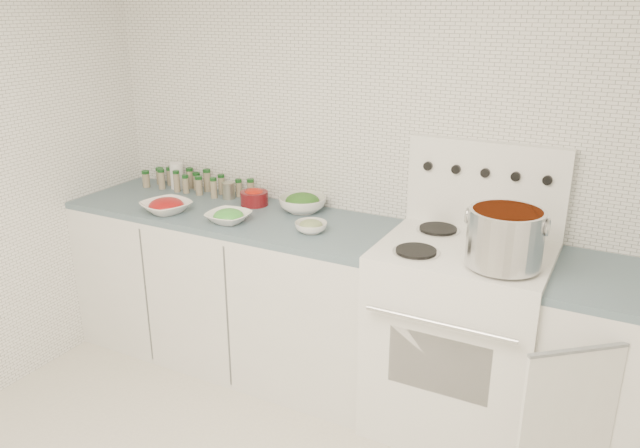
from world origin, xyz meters
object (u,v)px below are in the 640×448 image
at_px(bowl_tomato, 166,206).
at_px(bowl_snowpea, 229,216).
at_px(stock_pot, 505,235).
at_px(stove, 459,332).

relative_size(bowl_tomato, bowl_snowpea, 1.41).
bearing_deg(stock_pot, bowl_snowpea, 179.51).
xyz_separation_m(stove, bowl_snowpea, (-1.21, -0.15, 0.43)).
distance_m(stove, bowl_snowpea, 1.29).
relative_size(stove, stock_pot, 4.10).
relative_size(stove, bowl_tomato, 4.39).
relative_size(stock_pot, bowl_tomato, 1.07).
xyz_separation_m(bowl_tomato, bowl_snowpea, (0.39, 0.03, -0.00)).
height_order(stock_pot, bowl_snowpea, stock_pot).
distance_m(stove, stock_pot, 0.63).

